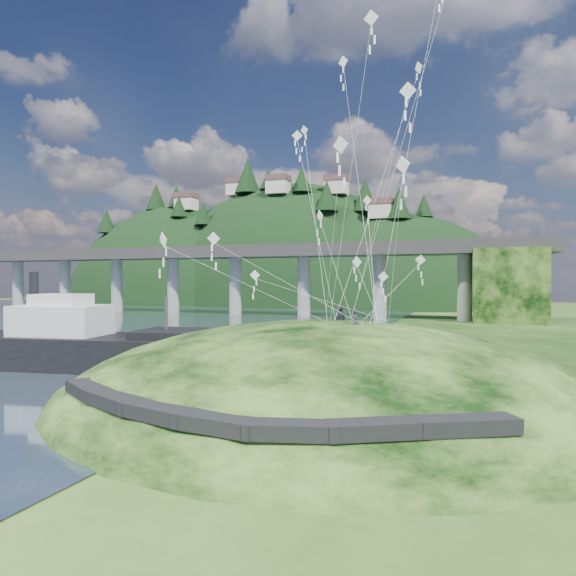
% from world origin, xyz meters
% --- Properties ---
extents(ground, '(320.00, 320.00, 0.00)m').
position_xyz_m(ground, '(0.00, 0.00, 0.00)').
color(ground, black).
rests_on(ground, ground).
extents(grass_hill, '(36.00, 32.00, 13.00)m').
position_xyz_m(grass_hill, '(8.00, 2.00, -1.50)').
color(grass_hill, black).
rests_on(grass_hill, ground).
extents(footpath, '(22.29, 5.84, 0.83)m').
position_xyz_m(footpath, '(7.46, -9.74, 2.08)').
color(footpath, black).
rests_on(footpath, ground).
extents(bridge, '(160.00, 11.00, 15.00)m').
position_xyz_m(bridge, '(-26.46, 70.07, 9.70)').
color(bridge, '#2D2B2B').
rests_on(bridge, ground).
extents(far_ridge, '(153.00, 70.00, 94.50)m').
position_xyz_m(far_ridge, '(-43.58, 122.17, -7.44)').
color(far_ridge, black).
rests_on(far_ridge, ground).
extents(work_barge, '(24.44, 10.14, 8.30)m').
position_xyz_m(work_barge, '(-14.09, 6.22, 2.08)').
color(work_barge, black).
rests_on(work_barge, ground).
extents(wooden_dock, '(14.21, 2.79, 1.01)m').
position_xyz_m(wooden_dock, '(-7.19, 8.23, 0.44)').
color(wooden_dock, '#352415').
rests_on(wooden_dock, ground).
extents(kite_flyers, '(2.41, 3.22, 1.88)m').
position_xyz_m(kite_flyers, '(8.99, 3.03, 5.85)').
color(kite_flyers, '#272935').
rests_on(kite_flyers, ground).
extents(kite_swarm, '(17.90, 17.40, 20.72)m').
position_xyz_m(kite_swarm, '(9.11, 2.42, 15.44)').
color(kite_swarm, white).
rests_on(kite_swarm, ground).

